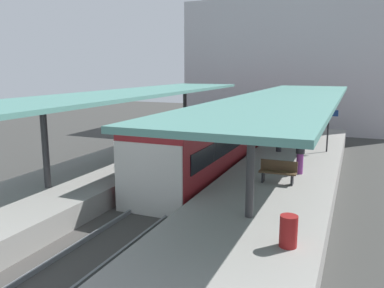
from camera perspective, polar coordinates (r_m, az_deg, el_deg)
name	(u,v)px	position (r m, az deg, el deg)	size (l,w,h in m)	color
ground_plane	(194,188)	(17.77, 0.23, -6.45)	(80.00, 80.00, 0.00)	#383835
platform_left	(121,169)	(19.35, -10.25, -3.64)	(4.40, 28.00, 1.00)	gray
platform_right	(279,187)	(16.62, 12.51, -6.17)	(4.40, 28.00, 1.00)	gray
track_ballast	(194,186)	(17.74, 0.23, -6.15)	(3.20, 28.00, 0.20)	#423F3D
rail_near_side	(179,181)	(17.97, -1.90, -5.36)	(0.08, 28.00, 0.14)	slate
rail_far_side	(209,184)	(17.44, 2.43, -5.87)	(0.08, 28.00, 0.14)	slate
commuter_train	(216,139)	(20.13, 3.55, 0.67)	(2.78, 14.54, 3.10)	maroon
canopy_left	(134,94)	(19.97, -8.41, 7.25)	(4.18, 21.00, 3.18)	#333335
canopy_right	(288,99)	(17.33, 13.83, 6.42)	(4.18, 21.00, 3.16)	#333335
platform_bench	(278,171)	(15.32, 12.42, -3.87)	(1.40, 0.41, 0.86)	black
platform_sign	(328,121)	(21.54, 19.25, 3.16)	(0.90, 0.08, 2.21)	#262628
litter_bin	(288,231)	(10.10, 13.86, -12.22)	(0.44, 0.44, 0.80)	maroon
passenger_near_bench	(300,153)	(16.77, 15.48, -1.33)	(0.36, 0.36, 1.67)	#7A337A
passenger_mid_platform	(279,135)	(21.04, 12.57, 1.26)	(0.36, 0.36, 1.68)	#232328
passenger_far_end	(135,137)	(20.08, -8.24, 1.05)	(0.36, 0.36, 1.73)	#386B3D
station_building_backdrop	(292,66)	(36.08, 14.34, 10.92)	(18.00, 6.00, 11.00)	#B7B2B7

